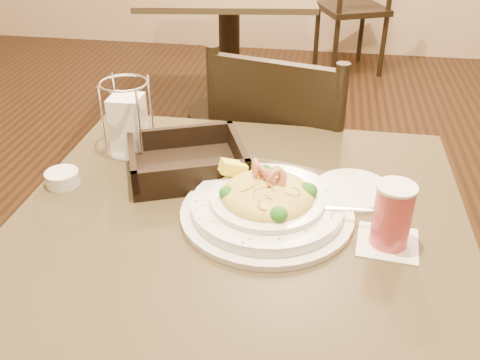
% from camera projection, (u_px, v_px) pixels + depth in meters
% --- Properties ---
extents(main_table, '(0.90, 0.90, 0.75)m').
position_uv_depth(main_table, '(239.00, 308.00, 1.18)').
color(main_table, black).
rests_on(main_table, ground).
extents(background_table, '(1.01, 1.01, 0.75)m').
position_uv_depth(background_table, '(229.00, 32.00, 3.04)').
color(background_table, black).
rests_on(background_table, ground).
extents(dining_chair_near, '(0.51, 0.51, 0.93)m').
position_uv_depth(dining_chair_near, '(285.00, 175.00, 1.70)').
color(dining_chair_near, black).
rests_on(dining_chair_near, ground).
extents(dining_chair_far, '(0.55, 0.55, 0.93)m').
position_uv_depth(dining_chair_far, '(356.00, 3.00, 3.70)').
color(dining_chair_far, black).
rests_on(dining_chair_far, ground).
extents(pasta_bowl, '(0.38, 0.35, 0.11)m').
position_uv_depth(pasta_bowl, '(267.00, 202.00, 1.05)').
color(pasta_bowl, white).
rests_on(pasta_bowl, main_table).
extents(drink_glass, '(0.12, 0.12, 0.13)m').
position_uv_depth(drink_glass, '(392.00, 216.00, 0.96)').
color(drink_glass, white).
rests_on(drink_glass, main_table).
extents(bread_basket, '(0.31, 0.28, 0.07)m').
position_uv_depth(bread_basket, '(187.00, 163.00, 1.20)').
color(bread_basket, black).
rests_on(bread_basket, main_table).
extents(napkin_caddy, '(0.11, 0.11, 0.18)m').
position_uv_depth(napkin_caddy, '(128.00, 122.00, 1.26)').
color(napkin_caddy, silver).
rests_on(napkin_caddy, main_table).
extents(side_plate, '(0.21, 0.21, 0.01)m').
position_uv_depth(side_plate, '(353.00, 189.00, 1.14)').
color(side_plate, white).
rests_on(side_plate, main_table).
extents(butter_ramekin, '(0.09, 0.09, 0.03)m').
position_uv_depth(butter_ramekin, '(62.00, 178.00, 1.16)').
color(butter_ramekin, white).
rests_on(butter_ramekin, main_table).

